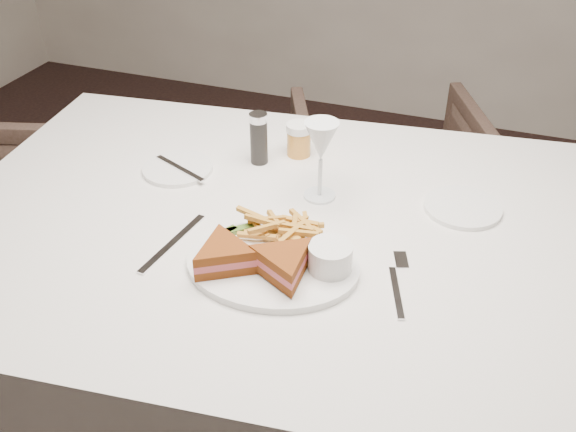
# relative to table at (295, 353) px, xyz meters

# --- Properties ---
(table) EXTENTS (1.56, 1.13, 0.75)m
(table) POSITION_rel_table_xyz_m (0.00, 0.00, 0.00)
(table) COLOR silver
(table) RESTS_ON ground
(chair_far) EXTENTS (0.81, 0.79, 0.65)m
(chair_far) POSITION_rel_table_xyz_m (0.03, 0.89, -0.05)
(chair_far) COLOR #4A362D
(chair_far) RESTS_ON ground
(table_setting) EXTENTS (0.79, 0.60, 0.18)m
(table_setting) POSITION_rel_table_xyz_m (-0.00, -0.05, 0.41)
(table_setting) COLOR white
(table_setting) RESTS_ON table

